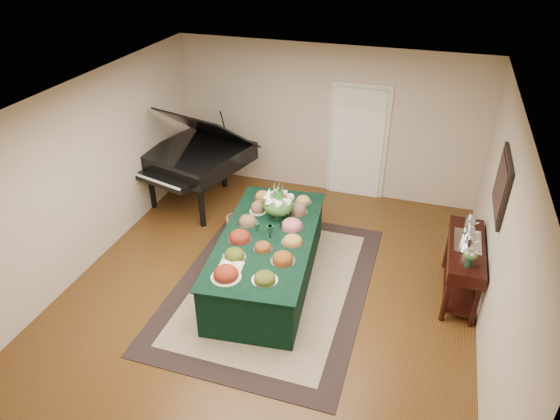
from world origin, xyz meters
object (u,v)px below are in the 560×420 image
(floral_centerpiece, at_px, (278,202))
(grand_piano, at_px, (197,156))
(buffet_table, at_px, (268,258))
(mahogany_sideboard, at_px, (465,256))

(floral_centerpiece, height_order, grand_piano, grand_piano)
(buffet_table, bearing_deg, mahogany_sideboard, 10.72)
(buffet_table, xyz_separation_m, grand_piano, (-1.89, 1.76, 0.53))
(floral_centerpiece, distance_m, mahogany_sideboard, 2.63)
(floral_centerpiece, distance_m, grand_piano, 2.27)
(buffet_table, bearing_deg, floral_centerpiece, 90.41)
(floral_centerpiece, xyz_separation_m, grand_piano, (-1.89, 1.26, -0.11))
(buffet_table, height_order, mahogany_sideboard, mahogany_sideboard)
(grand_piano, relative_size, mahogany_sideboard, 1.47)
(buffet_table, xyz_separation_m, mahogany_sideboard, (2.60, 0.49, 0.27))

